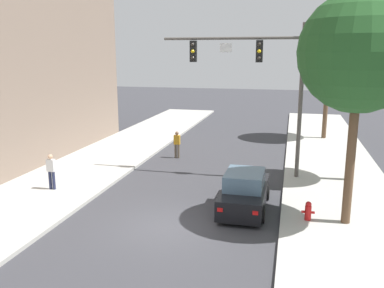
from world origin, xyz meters
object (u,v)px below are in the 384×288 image
at_px(street_tree_second, 360,59).
at_px(street_tree_nearest, 360,53).
at_px(street_tree_third, 330,51).
at_px(traffic_signal_mast, 260,72).
at_px(pedestrian_crossing_road, 177,143).
at_px(fire_hydrant, 308,211).
at_px(car_lead_black, 245,192).
at_px(pedestrian_sidewalk_left_walker, 51,170).

bearing_deg(street_tree_second, street_tree_nearest, -98.41).
relative_size(street_tree_nearest, street_tree_third, 0.98).
relative_size(traffic_signal_mast, pedestrian_crossing_road, 4.57).
height_order(pedestrian_crossing_road, fire_hydrant, pedestrian_crossing_road).
relative_size(street_tree_nearest, street_tree_second, 1.07).
bearing_deg(street_tree_third, fire_hydrant, -95.64).
bearing_deg(car_lead_black, traffic_signal_mast, 88.75).
distance_m(traffic_signal_mast, street_tree_second, 4.58).
distance_m(traffic_signal_mast, street_tree_nearest, 6.70).
distance_m(pedestrian_crossing_road, street_tree_second, 11.16).
bearing_deg(car_lead_black, street_tree_nearest, -12.76).
xyz_separation_m(fire_hydrant, street_tree_third, (1.59, 16.06, 5.91)).
height_order(fire_hydrant, street_tree_nearest, street_tree_nearest).
bearing_deg(traffic_signal_mast, pedestrian_crossing_road, 151.43).
distance_m(pedestrian_crossing_road, fire_hydrant, 11.17).
bearing_deg(car_lead_black, fire_hydrant, -20.83).
bearing_deg(car_lead_black, pedestrian_crossing_road, 123.83).
distance_m(pedestrian_sidewalk_left_walker, street_tree_nearest, 13.65).
xyz_separation_m(pedestrian_sidewalk_left_walker, street_tree_third, (12.84, 15.16, 5.35)).
height_order(street_tree_second, street_tree_third, street_tree_third).
distance_m(pedestrian_crossing_road, street_tree_third, 13.09).
height_order(car_lead_black, pedestrian_sidewalk_left_walker, pedestrian_sidewalk_left_walker).
xyz_separation_m(car_lead_black, street_tree_third, (4.06, 15.12, 5.69)).
bearing_deg(street_tree_nearest, fire_hydrant, -176.64).
bearing_deg(street_tree_third, traffic_signal_mast, -110.72).
bearing_deg(pedestrian_crossing_road, street_tree_third, 40.60).
distance_m(street_tree_second, street_tree_third, 10.41).
bearing_deg(car_lead_black, street_tree_third, 74.95).
distance_m(fire_hydrant, street_tree_second, 8.16).
bearing_deg(traffic_signal_mast, street_tree_third, 69.28).
xyz_separation_m(pedestrian_crossing_road, street_tree_third, (9.02, 7.73, 5.50)).
height_order(car_lead_black, street_tree_second, street_tree_second).
height_order(pedestrian_sidewalk_left_walker, street_tree_second, street_tree_second).
bearing_deg(pedestrian_crossing_road, street_tree_second, -15.48).
bearing_deg(fire_hydrant, street_tree_third, 84.36).
relative_size(street_tree_second, street_tree_third, 0.92).
xyz_separation_m(pedestrian_crossing_road, street_tree_nearest, (8.77, -8.25, 5.34)).
distance_m(pedestrian_sidewalk_left_walker, pedestrian_crossing_road, 8.36).
height_order(traffic_signal_mast, street_tree_nearest, street_tree_nearest).
distance_m(traffic_signal_mast, pedestrian_crossing_road, 7.27).
bearing_deg(street_tree_nearest, street_tree_second, 81.59).
height_order(car_lead_black, street_tree_nearest, street_tree_nearest).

